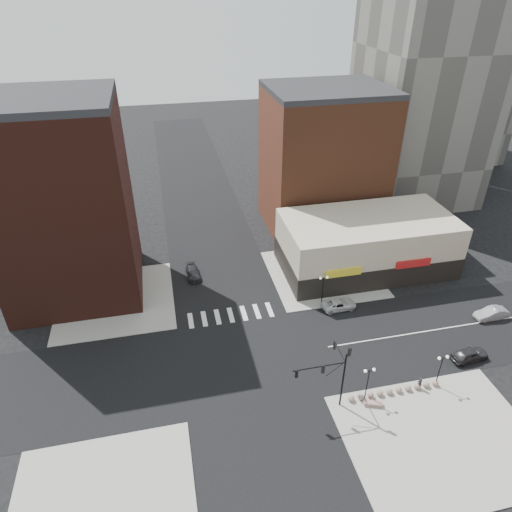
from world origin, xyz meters
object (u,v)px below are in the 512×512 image
object	(u,v)px
street_lamp_se_b	(442,363)
street_lamp_ne	(323,283)
traffic_signal	(334,369)
pedestrian	(420,383)
dark_sedan_north	(193,273)
silver_sedan	(491,313)
stone_bench	(373,404)
street_lamp_se_a	(369,376)
dark_sedan_east	(470,355)
white_suv	(339,305)

from	to	relation	value
street_lamp_se_b	street_lamp_ne	xyz separation A→B (m)	(-7.00, 16.00, 0.00)
traffic_signal	pedestrian	bearing A→B (deg)	-0.99
dark_sedan_north	pedestrian	world-z (taller)	pedestrian
silver_sedan	stone_bench	size ratio (longest dim) A/B	2.15
street_lamp_se_a	street_lamp_se_b	bearing A→B (deg)	0.00
dark_sedan_east	dark_sedan_north	world-z (taller)	dark_sedan_east
white_suv	pedestrian	xyz separation A→B (m)	(3.20, -14.50, 0.26)
dark_sedan_east	dark_sedan_north	bearing A→B (deg)	45.71
dark_sedan_north	pedestrian	bearing A→B (deg)	-55.13
street_lamp_ne	silver_sedan	bearing A→B (deg)	-20.48
street_lamp_ne	white_suv	world-z (taller)	street_lamp_ne
traffic_signal	silver_sedan	world-z (taller)	traffic_signal
street_lamp_se_a	street_lamp_ne	world-z (taller)	same
street_lamp_ne	pedestrian	xyz separation A→B (m)	(5.04, -16.00, -2.40)
street_lamp_ne	silver_sedan	distance (m)	21.33
dark_sedan_north	stone_bench	size ratio (longest dim) A/B	2.15
traffic_signal	pedestrian	size ratio (longest dim) A/B	5.06
silver_sedan	pedestrian	distance (m)	17.10
street_lamp_se_b	dark_sedan_east	size ratio (longest dim) A/B	0.97
street_lamp_se_b	dark_sedan_east	xyz separation A→B (m)	(5.77, 2.69, -2.56)
dark_sedan_east	street_lamp_ne	bearing A→B (deg)	38.59
street_lamp_se_b	street_lamp_ne	bearing A→B (deg)	113.63
silver_sedan	stone_bench	xyz separation A→B (m)	(-20.43, -9.59, -0.35)
traffic_signal	silver_sedan	xyz separation A→B (m)	(24.59, 8.42, -4.26)
street_lamp_se_a	street_lamp_ne	size ratio (longest dim) A/B	1.00
street_lamp_se_a	dark_sedan_east	world-z (taller)	street_lamp_se_a
stone_bench	street_lamp_ne	bearing A→B (deg)	108.46
street_lamp_se_b	dark_sedan_north	size ratio (longest dim) A/B	0.98
white_suv	traffic_signal	bearing A→B (deg)	152.50
street_lamp_se_b	stone_bench	world-z (taller)	street_lamp_se_b
dark_sedan_east	stone_bench	distance (m)	13.87
street_lamp_se_a	street_lamp_se_b	world-z (taller)	same
street_lamp_se_b	silver_sedan	distance (m)	15.66
dark_sedan_north	street_lamp_ne	bearing A→B (deg)	-36.07
pedestrian	dark_sedan_east	bearing A→B (deg)	-158.73
dark_sedan_east	stone_bench	world-z (taller)	dark_sedan_east
white_suv	dark_sedan_east	world-z (taller)	dark_sedan_east
traffic_signal	white_suv	xyz separation A→B (m)	(6.61, 14.33, -4.34)
street_lamp_ne	white_suv	bearing A→B (deg)	-39.14
traffic_signal	street_lamp_ne	xyz separation A→B (m)	(4.76, 15.83, -1.67)
street_lamp_se_a	stone_bench	world-z (taller)	street_lamp_se_a
dark_sedan_north	stone_bench	distance (m)	30.98
dark_sedan_north	stone_bench	world-z (taller)	dark_sedan_north
street_lamp_se_b	pedestrian	bearing A→B (deg)	180.00
white_suv	dark_sedan_east	xyz separation A→B (m)	(10.93, -11.81, 0.11)
dark_sedan_east	silver_sedan	world-z (taller)	dark_sedan_east
street_lamp_se_a	street_lamp_ne	xyz separation A→B (m)	(1.00, 16.00, 0.00)
white_suv	stone_bench	world-z (taller)	white_suv
street_lamp_se_a	traffic_signal	bearing A→B (deg)	177.43
street_lamp_se_a	dark_sedan_north	bearing A→B (deg)	119.83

